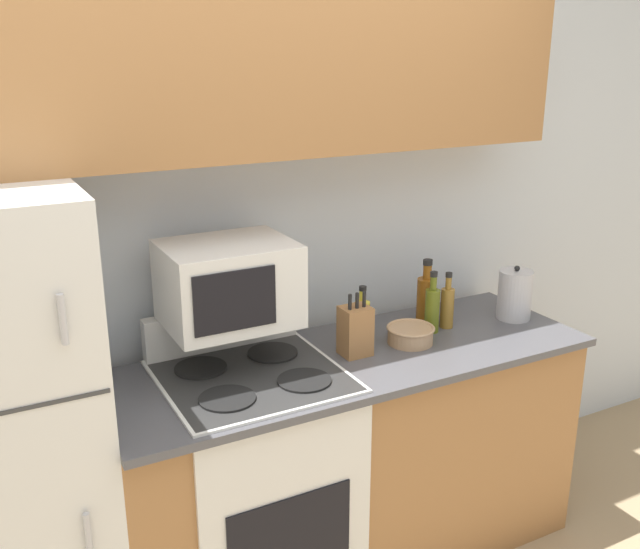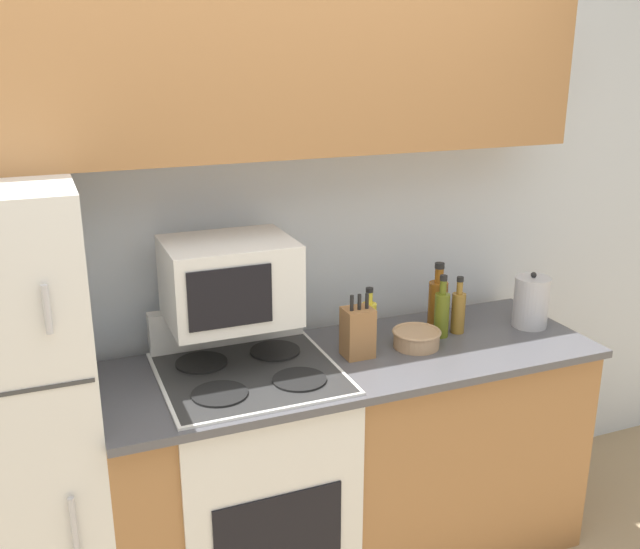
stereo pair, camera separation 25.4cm
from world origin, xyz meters
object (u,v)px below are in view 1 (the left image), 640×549
(microwave, at_px, (228,284))
(bottle_olive_oil, at_px, (432,308))
(bowl, at_px, (410,334))
(kettle, at_px, (515,295))
(bottle_cooking_spray, at_px, (362,318))
(knife_block, at_px, (355,330))
(bottle_whiskey, at_px, (426,298))
(stove, at_px, (255,485))
(bottle_vinegar, at_px, (447,306))

(microwave, height_order, bottle_olive_oil, microwave)
(bowl, height_order, kettle, kettle)
(bottle_cooking_spray, bearing_deg, knife_block, -130.45)
(microwave, distance_m, knife_block, 0.52)
(bottle_whiskey, bearing_deg, bowl, -140.31)
(stove, xyz_separation_m, bottle_olive_oil, (0.82, 0.05, 0.55))
(stove, distance_m, bottle_whiskey, 1.04)
(microwave, xyz_separation_m, knife_block, (0.46, -0.12, -0.23))
(bottle_olive_oil, distance_m, bottle_vinegar, 0.09)
(bottle_olive_oil, bearing_deg, bottle_cooking_spray, 164.73)
(bowl, xyz_separation_m, bottle_whiskey, (0.18, 0.15, 0.07))
(stove, height_order, bottle_whiskey, bottle_whiskey)
(stove, distance_m, microwave, 0.78)
(stove, height_order, microwave, microwave)
(kettle, bearing_deg, bottle_vinegar, 170.53)
(bottle_olive_oil, height_order, kettle, bottle_olive_oil)
(stove, bearing_deg, bottle_vinegar, 3.54)
(stove, relative_size, bottle_whiskey, 3.94)
(microwave, height_order, kettle, microwave)
(stove, xyz_separation_m, microwave, (-0.03, 0.11, 0.77))
(microwave, height_order, bottle_whiskey, microwave)
(stove, distance_m, bottle_olive_oil, 0.99)
(stove, distance_m, bottle_cooking_spray, 0.77)
(bottle_cooking_spray, xyz_separation_m, kettle, (0.69, -0.12, 0.02))
(bottle_vinegar, height_order, bottle_whiskey, bottle_whiskey)
(bottle_whiskey, bearing_deg, stove, -170.73)
(microwave, xyz_separation_m, bottle_vinegar, (0.94, -0.06, -0.23))
(microwave, bearing_deg, bottle_whiskey, 1.68)
(stove, height_order, bottle_olive_oil, bottle_olive_oil)
(stove, height_order, kettle, kettle)
(kettle, bearing_deg, knife_block, -179.59)
(microwave, relative_size, bottle_whiskey, 1.62)
(bottle_vinegar, distance_m, kettle, 0.32)
(knife_block, height_order, kettle, knife_block)
(bottle_olive_oil, bearing_deg, stove, -176.86)
(bottle_olive_oil, height_order, bottle_vinegar, bottle_olive_oil)
(bowl, bearing_deg, knife_block, 178.01)
(stove, bearing_deg, microwave, 104.35)
(stove, bearing_deg, kettle, 0.13)
(knife_block, xyz_separation_m, bottle_olive_oil, (0.40, 0.05, 0.00))
(kettle, bearing_deg, bottle_whiskey, 159.42)
(bottle_cooking_spray, distance_m, bottle_whiskey, 0.33)
(bowl, bearing_deg, kettle, 1.50)
(bottle_olive_oil, bearing_deg, kettle, -5.96)
(bottle_olive_oil, bearing_deg, bowl, -158.60)
(microwave, relative_size, knife_block, 1.80)
(microwave, xyz_separation_m, kettle, (1.26, -0.11, -0.22))
(knife_block, bearing_deg, stove, 179.62)
(knife_block, xyz_separation_m, kettle, (0.80, 0.01, 0.01))
(bowl, distance_m, bottle_olive_oil, 0.17)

